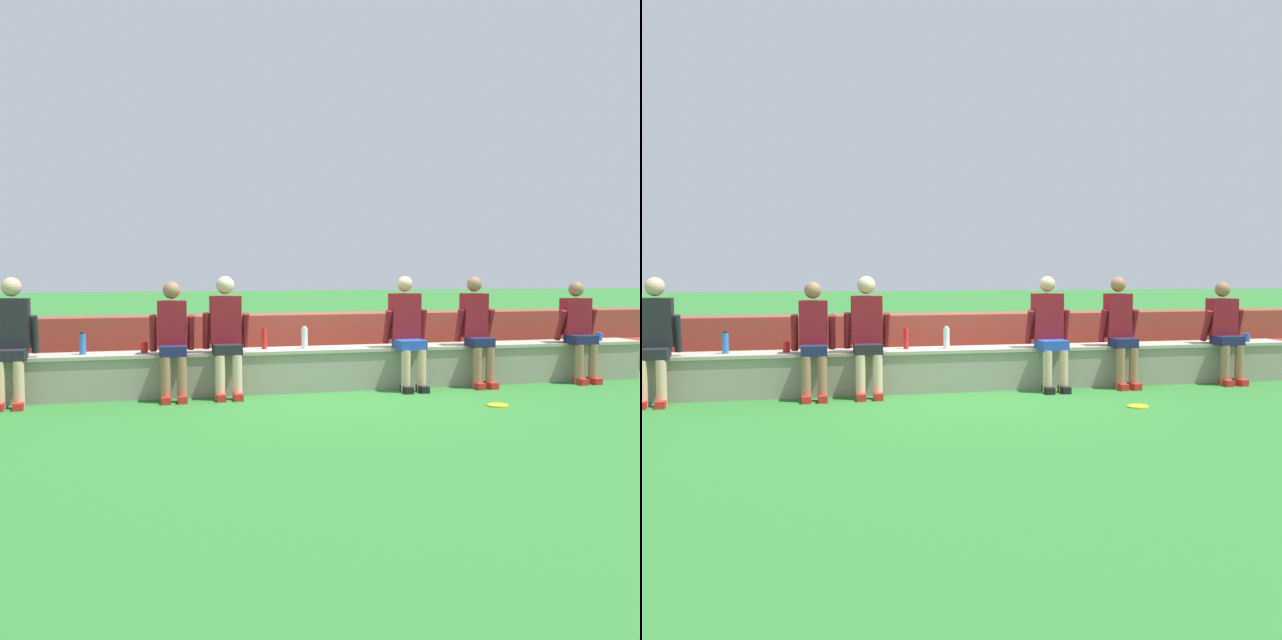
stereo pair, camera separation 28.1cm
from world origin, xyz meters
TOP-DOWN VIEW (x-y plane):
  - ground_plane at (0.00, 0.00)m, footprint 80.00×80.00m
  - stone_seating_wall at (0.00, 0.24)m, footprint 8.63×0.53m
  - brick_bleachers at (0.00, 1.33)m, footprint 11.00×1.13m
  - person_far_left at (-3.61, 0.02)m, footprint 0.53×0.57m
  - person_left_of_center at (-1.90, -0.03)m, footprint 0.50×0.54m
  - person_center at (-1.28, -0.02)m, footprint 0.53×0.53m
  - person_right_of_center at (0.94, -0.02)m, footprint 0.55×0.57m
  - person_far_right at (1.90, 0.01)m, footprint 0.50×0.54m
  - person_rightmost_edge at (3.34, -0.01)m, footprint 0.55×0.51m
  - water_bottle_near_right at (-2.89, 0.25)m, footprint 0.07×0.07m
  - water_bottle_near_left at (-0.30, 0.23)m, footprint 0.08×0.08m
  - water_bottle_mid_left at (-0.79, 0.28)m, footprint 0.06×0.06m
  - plastic_cup_left_end at (-2.21, 0.22)m, footprint 0.08×0.08m
  - plastic_cup_middle at (3.79, 0.19)m, footprint 0.09×0.09m
  - frisbee at (1.50, -1.31)m, footprint 0.23×0.23m

SIDE VIEW (x-z plane):
  - ground_plane at x=0.00m, z-range 0.00..0.00m
  - frisbee at x=1.50m, z-range 0.00..0.02m
  - stone_seating_wall at x=0.00m, z-range 0.02..0.53m
  - brick_bleachers at x=0.00m, z-range -0.07..0.79m
  - plastic_cup_middle at x=3.79m, z-range 0.51..0.62m
  - plastic_cup_left_end at x=-2.21m, z-range 0.51..0.64m
  - water_bottle_near_right at x=-2.89m, z-range 0.51..0.76m
  - water_bottle_mid_left at x=-0.79m, z-range 0.51..0.77m
  - water_bottle_near_left at x=-0.30m, z-range 0.51..0.78m
  - person_rightmost_edge at x=3.34m, z-range 0.05..1.36m
  - person_left_of_center at x=-1.90m, z-range 0.04..1.38m
  - person_far_right at x=1.90m, z-range 0.04..1.42m
  - person_right_of_center at x=0.94m, z-range 0.04..1.44m
  - person_far_left at x=-3.61m, z-range 0.05..1.45m
  - person_center at x=-1.28m, z-range 0.05..1.45m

